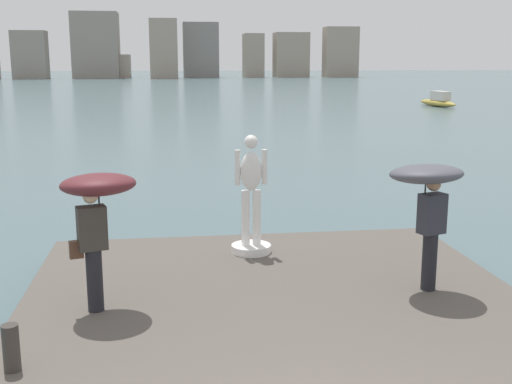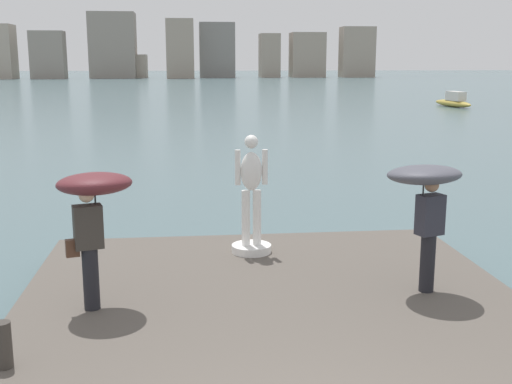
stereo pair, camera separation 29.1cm
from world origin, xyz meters
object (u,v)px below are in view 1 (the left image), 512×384
at_px(onlooker_right, 427,188).
at_px(mooring_bollard, 11,348).
at_px(statue_white_figure, 251,205).
at_px(boat_mid, 438,101).
at_px(onlooker_left, 97,201).

distance_m(onlooker_right, mooring_bollard, 5.96).
relative_size(statue_white_figure, boat_mid, 0.40).
bearing_deg(boat_mid, onlooker_right, -113.77).
relative_size(onlooker_right, boat_mid, 0.37).
relative_size(onlooker_right, mooring_bollard, 3.63).
bearing_deg(statue_white_figure, boat_mid, 62.41).
xyz_separation_m(onlooker_right, mooring_bollard, (-5.53, -1.83, -1.29)).
bearing_deg(boat_mid, mooring_bollard, -118.68).
height_order(mooring_bollard, boat_mid, boat_mid).
bearing_deg(onlooker_left, mooring_bollard, -115.20).
xyz_separation_m(statue_white_figure, boat_mid, (21.04, 40.26, -0.81)).
height_order(onlooker_left, mooring_bollard, onlooker_left).
xyz_separation_m(onlooker_left, boat_mid, (23.44, 42.62, -1.48)).
distance_m(onlooker_left, mooring_bollard, 2.29).
distance_m(statue_white_figure, onlooker_left, 3.44).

